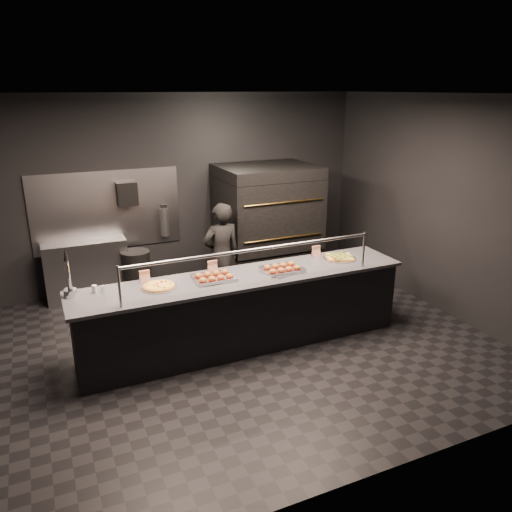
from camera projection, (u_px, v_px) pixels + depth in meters
name	position (u px, v px, depth m)	size (l,w,h in m)	color
room	(240.00, 229.00, 5.83)	(6.04, 6.00, 3.00)	black
service_counter	(244.00, 311.00, 6.13)	(4.10, 0.78, 1.37)	black
pizza_oven	(267.00, 224.00, 8.07)	(1.50, 1.23, 1.91)	black
prep_shelf	(87.00, 270.00, 7.52)	(1.20, 0.35, 0.90)	#99999E
towel_dispenser	(127.00, 194.00, 7.50)	(0.30, 0.20, 0.35)	black
fire_extinguisher	(165.00, 221.00, 7.87)	(0.14, 0.14, 0.51)	#B2B2B7
beer_tap	(69.00, 283.00, 5.35)	(0.14, 0.20, 0.55)	silver
round_pizza	(159.00, 286.00, 5.63)	(0.41, 0.41, 0.03)	silver
slider_tray_a	(214.00, 277.00, 5.87)	(0.51, 0.39, 0.08)	silver
slider_tray_b	(282.00, 269.00, 6.14)	(0.57, 0.49, 0.08)	silver
square_pizza	(340.00, 257.00, 6.58)	(0.42, 0.42, 0.05)	silver
condiment_jar	(97.00, 289.00, 5.49)	(0.13, 0.05, 0.09)	silver
tent_cards	(229.00, 264.00, 6.16)	(2.41, 0.04, 0.15)	white
trash_bin	(137.00, 274.00, 7.63)	(0.43, 0.43, 0.72)	black
worker	(222.00, 255.00, 7.17)	(0.56, 0.37, 1.54)	black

